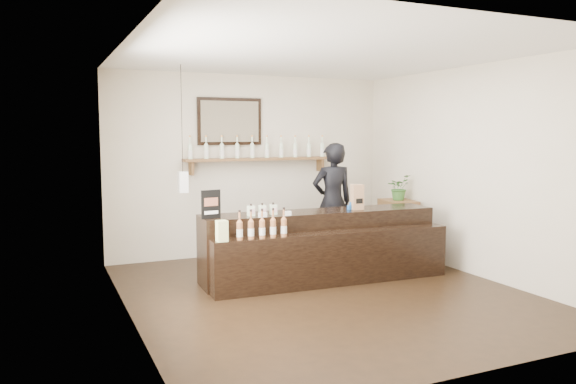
# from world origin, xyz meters

# --- Properties ---
(ground) EXTENTS (5.00, 5.00, 0.00)m
(ground) POSITION_xyz_m (0.00, 0.00, 0.00)
(ground) COLOR black
(ground) RESTS_ON ground
(room_shell) EXTENTS (5.00, 5.00, 5.00)m
(room_shell) POSITION_xyz_m (0.00, 0.00, 1.70)
(room_shell) COLOR beige
(room_shell) RESTS_ON ground
(back_wall_decor) EXTENTS (2.66, 0.96, 1.69)m
(back_wall_decor) POSITION_xyz_m (-0.16, 2.37, 1.76)
(back_wall_decor) COLOR brown
(back_wall_decor) RESTS_ON ground
(counter) EXTENTS (3.19, 0.97, 1.04)m
(counter) POSITION_xyz_m (0.29, 0.58, 0.42)
(counter) COLOR black
(counter) RESTS_ON ground
(promo_sign) EXTENTS (0.25, 0.06, 0.34)m
(promo_sign) POSITION_xyz_m (-1.20, 0.65, 1.06)
(promo_sign) COLOR black
(promo_sign) RESTS_ON counter
(paper_bag) EXTENTS (0.17, 0.13, 0.34)m
(paper_bag) POSITION_xyz_m (0.81, 0.62, 1.05)
(paper_bag) COLOR #9B6D4B
(paper_bag) RESTS_ON counter
(tape_dispenser) EXTENTS (0.13, 0.07, 0.10)m
(tape_dispenser) POSITION_xyz_m (0.75, 0.66, 0.92)
(tape_dispenser) COLOR #1755A6
(tape_dispenser) RESTS_ON counter
(side_cabinet) EXTENTS (0.52, 0.66, 0.87)m
(side_cabinet) POSITION_xyz_m (2.00, 1.35, 0.44)
(side_cabinet) COLOR brown
(side_cabinet) RESTS_ON ground
(potted_plant) EXTENTS (0.46, 0.43, 0.39)m
(potted_plant) POSITION_xyz_m (2.00, 1.35, 1.07)
(potted_plant) COLOR #356829
(potted_plant) RESTS_ON side_cabinet
(shopkeeper) EXTENTS (0.76, 0.52, 1.99)m
(shopkeeper) POSITION_xyz_m (0.95, 1.55, 0.99)
(shopkeeper) COLOR black
(shopkeeper) RESTS_ON ground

